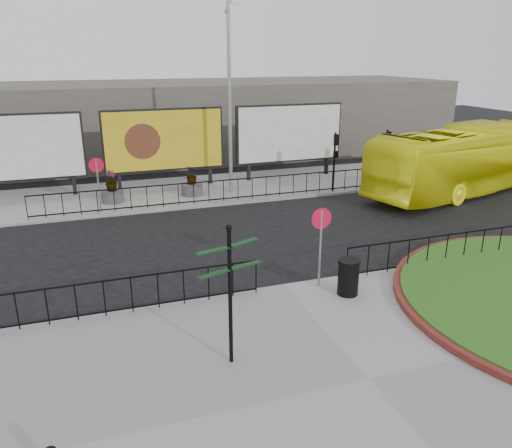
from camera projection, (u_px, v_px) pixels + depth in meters
name	position (u px, v px, depth m)	size (l,w,h in m)	color
ground	(283.00, 288.00, 15.42)	(90.00, 90.00, 0.00)	black
pavement_near	(368.00, 381.00, 10.92)	(30.00, 10.00, 0.12)	gray
pavement_far	(198.00, 190.00, 26.14)	(44.00, 6.00, 0.12)	gray
railing_near_left	(76.00, 302.00, 13.10)	(10.00, 0.10, 1.10)	black
railing_near_right	(465.00, 246.00, 16.91)	(9.00, 0.10, 1.10)	black
railing_far	(231.00, 190.00, 23.83)	(18.00, 0.10, 1.10)	black
speed_sign_far	(97.00, 173.00, 21.68)	(0.64, 0.07, 2.47)	gray
speed_sign_near	(321.00, 230.00, 14.74)	(0.64, 0.07, 2.47)	gray
billboard_left	(16.00, 148.00, 23.58)	(6.20, 0.31, 4.10)	black
billboard_mid	(164.00, 140.00, 25.72)	(6.20, 0.31, 4.10)	black
billboard_right	(289.00, 134.00, 27.86)	(6.20, 0.31, 4.10)	black
lamp_post	(230.00, 97.00, 24.15)	(0.74, 0.18, 9.23)	gray
signal_pole_a	(335.00, 153.00, 25.08)	(0.22, 0.26, 3.00)	black
signal_pole_b	(387.00, 150.00, 25.99)	(0.22, 0.26, 3.00)	black
building_backdrop	(165.00, 120.00, 34.29)	(40.00, 10.00, 5.00)	#5C5850
fingerpost_sign	(230.00, 282.00, 10.88)	(1.55, 0.70, 3.35)	black
litter_bin	(348.00, 277.00, 14.58)	(0.66, 0.66, 1.09)	black
bus	(467.00, 159.00, 25.45)	(2.89, 12.33, 3.44)	yellow
planter_a	(112.00, 191.00, 23.71)	(1.05, 1.05, 1.52)	#4C4C4F
planter_b	(192.00, 185.00, 24.90)	(1.07, 1.07, 1.47)	#4C4C4F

